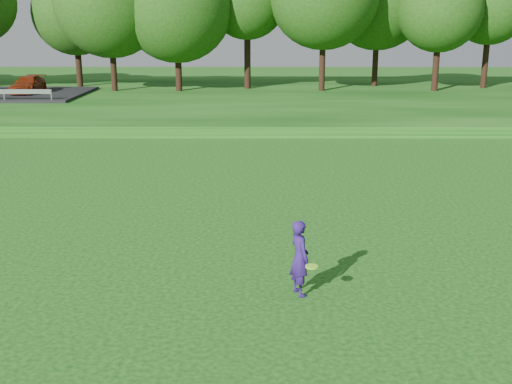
{
  "coord_description": "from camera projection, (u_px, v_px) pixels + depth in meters",
  "views": [
    {
      "loc": [
        0.91,
        -13.8,
        6.01
      ],
      "look_at": [
        0.78,
        3.57,
        1.3
      ],
      "focal_mm": 45.0,
      "sensor_mm": 36.0,
      "label": 1
    }
  ],
  "objects": [
    {
      "name": "woman",
      "position": [
        300.0,
        258.0,
        14.24
      ],
      "size": [
        0.69,
        1.0,
        1.74
      ],
      "color": "navy",
      "rests_on": "ground"
    },
    {
      "name": "walking_path",
      "position": [
        244.0,
        135.0,
        34.19
      ],
      "size": [
        130.0,
        1.6,
        0.04
      ],
      "primitive_type": "cube",
      "color": "gray",
      "rests_on": "ground"
    },
    {
      "name": "ground",
      "position": [
        221.0,
        286.0,
        14.9
      ],
      "size": [
        140.0,
        140.0,
        0.0
      ],
      "primitive_type": "plane",
      "color": "#0D410C",
      "rests_on": "ground"
    },
    {
      "name": "berm",
      "position": [
        249.0,
        98.0,
        47.63
      ],
      "size": [
        130.0,
        30.0,
        0.6
      ],
      "primitive_type": "cube",
      "color": "#0D410C",
      "rests_on": "ground"
    }
  ]
}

